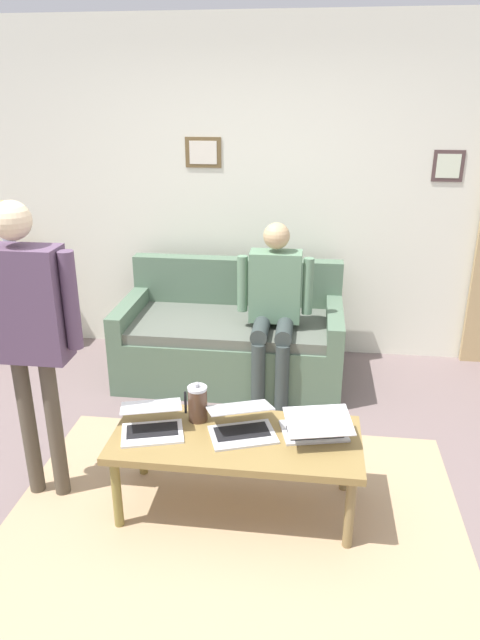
% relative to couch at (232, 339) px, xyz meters
% --- Properties ---
extents(ground_plane, '(7.68, 7.68, 0.00)m').
position_rel_couch_xyz_m(ground_plane, '(-0.12, 1.60, -0.31)').
color(ground_plane, slate).
extents(area_rug, '(2.43, 1.81, 0.01)m').
position_rel_couch_xyz_m(area_rug, '(-0.25, 1.70, -0.30)').
color(area_rug, tan).
rests_on(area_rug, ground_plane).
extents(back_wall, '(7.04, 0.11, 2.70)m').
position_rel_couch_xyz_m(back_wall, '(-0.12, -0.60, 1.04)').
color(back_wall, silver).
rests_on(back_wall, ground_plane).
extents(couch, '(1.71, 0.89, 0.88)m').
position_rel_couch_xyz_m(couch, '(0.00, 0.00, 0.00)').
color(couch, '#536D56').
rests_on(couch, ground_plane).
extents(coffee_table, '(1.30, 0.57, 0.45)m').
position_rel_couch_xyz_m(coffee_table, '(-0.25, 1.60, 0.10)').
color(coffee_table, olive).
rests_on(coffee_table, ground_plane).
extents(laptop_left, '(0.42, 0.41, 0.15)m').
position_rel_couch_xyz_m(laptop_left, '(-0.28, 1.56, 0.19)').
color(laptop_left, silver).
rests_on(laptop_left, coffee_table).
extents(laptop_center, '(0.40, 0.39, 0.15)m').
position_rel_couch_xyz_m(laptop_center, '(-0.66, 1.54, 0.19)').
color(laptop_center, silver).
rests_on(laptop_center, coffee_table).
extents(laptop_right, '(0.39, 0.39, 0.14)m').
position_rel_couch_xyz_m(laptop_right, '(0.20, 1.60, 0.19)').
color(laptop_right, silver).
rests_on(laptop_right, coffee_table).
extents(french_press, '(0.13, 0.11, 0.23)m').
position_rel_couch_xyz_m(french_press, '(-0.02, 1.46, 0.25)').
color(french_press, '#4C3323').
rests_on(french_press, coffee_table).
extents(side_shelf, '(0.42, 0.32, 0.86)m').
position_rel_couch_xyz_m(side_shelf, '(1.95, -0.34, 0.12)').
color(side_shelf, '#82614C').
rests_on(side_shelf, ground_plane).
extents(flower_vase, '(0.11, 0.11, 0.44)m').
position_rel_couch_xyz_m(flower_vase, '(1.95, -0.34, 0.68)').
color(flower_vase, '#9398A6').
rests_on(flower_vase, side_shelf).
extents(person_standing, '(0.58, 0.19, 1.66)m').
position_rel_couch_xyz_m(person_standing, '(0.82, 1.60, 0.76)').
color(person_standing, brown).
rests_on(person_standing, ground_plane).
extents(person_seated, '(0.55, 0.51, 1.28)m').
position_rel_couch_xyz_m(person_seated, '(-0.35, 0.23, 0.42)').
color(person_seated, '#323C3A').
rests_on(person_seated, ground_plane).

